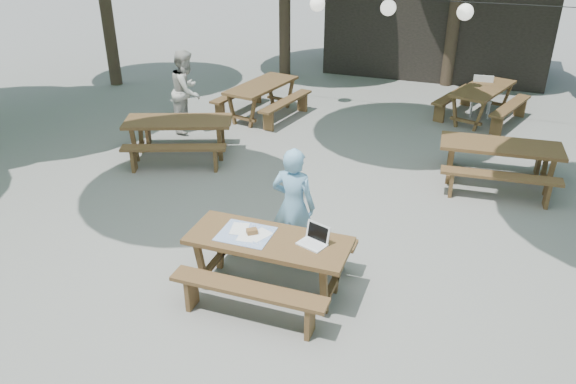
% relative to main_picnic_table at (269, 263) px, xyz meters
% --- Properties ---
extents(ground, '(80.00, 80.00, 0.00)m').
position_rel_main_picnic_table_xyz_m(ground, '(0.17, 1.16, -0.39)').
color(ground, slate).
rests_on(ground, ground).
extents(pavilion, '(6.00, 3.00, 2.80)m').
position_rel_main_picnic_table_xyz_m(pavilion, '(0.67, 11.66, 1.01)').
color(pavilion, black).
rests_on(pavilion, ground).
extents(main_picnic_table, '(2.00, 1.58, 0.75)m').
position_rel_main_picnic_table_xyz_m(main_picnic_table, '(0.00, 0.00, 0.00)').
color(main_picnic_table, '#4D341B').
rests_on(main_picnic_table, ground).
extents(picnic_table_nw, '(2.34, 2.16, 0.75)m').
position_rel_main_picnic_table_xyz_m(picnic_table_nw, '(-3.18, 3.36, 0.00)').
color(picnic_table_nw, '#4D341B').
rests_on(picnic_table_nw, ground).
extents(picnic_table_ne, '(2.05, 1.71, 0.75)m').
position_rel_main_picnic_table_xyz_m(picnic_table_ne, '(2.61, 4.16, 0.00)').
color(picnic_table_ne, '#4D341B').
rests_on(picnic_table_ne, ground).
extents(picnic_table_far_w, '(1.91, 2.16, 0.75)m').
position_rel_main_picnic_table_xyz_m(picnic_table_far_w, '(-2.59, 6.11, 0.00)').
color(picnic_table_far_w, '#4D341B').
rests_on(picnic_table_far_w, ground).
extents(picnic_table_far_e, '(2.10, 2.31, 0.75)m').
position_rel_main_picnic_table_xyz_m(picnic_table_far_e, '(2.17, 7.57, 0.00)').
color(picnic_table_far_e, '#4D341B').
rests_on(picnic_table_far_e, ground).
extents(woman, '(0.61, 0.41, 1.65)m').
position_rel_main_picnic_table_xyz_m(woman, '(0.05, 0.76, 0.43)').
color(woman, '#75AED6').
rests_on(woman, ground).
extents(second_person, '(0.78, 0.93, 1.73)m').
position_rel_main_picnic_table_xyz_m(second_person, '(-3.73, 4.72, 0.48)').
color(second_person, beige).
rests_on(second_person, ground).
extents(plastic_chair, '(0.48, 0.48, 0.90)m').
position_rel_main_picnic_table_xyz_m(plastic_chair, '(2.15, 7.83, -0.13)').
color(plastic_chair, silver).
rests_on(plastic_chair, ground).
extents(laptop, '(0.40, 0.36, 0.24)m').
position_rel_main_picnic_table_xyz_m(laptop, '(0.56, 0.09, 0.42)').
color(laptop, white).
rests_on(laptop, main_picnic_table).
extents(tabletop_clutter, '(0.65, 0.55, 0.08)m').
position_rel_main_picnic_table_xyz_m(tabletop_clutter, '(-0.29, 0.01, 0.37)').
color(tabletop_clutter, '#3663B8').
rests_on(tabletop_clutter, main_picnic_table).
extents(paper_lanterns, '(9.00, 0.34, 0.38)m').
position_rel_main_picnic_table_xyz_m(paper_lanterns, '(-0.02, 7.16, 2.02)').
color(paper_lanterns, black).
rests_on(paper_lanterns, ground).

